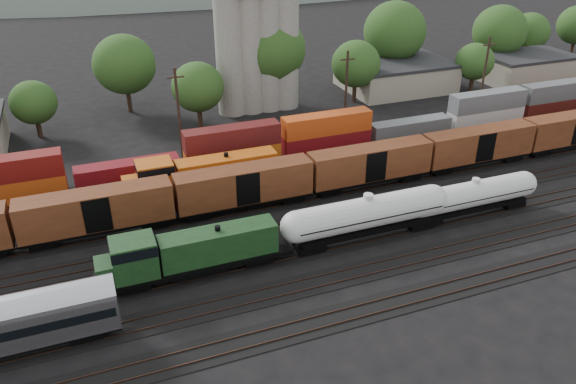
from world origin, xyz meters
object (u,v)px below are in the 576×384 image
object	(u,v)px
tank_car_a	(367,214)
green_locomotive	(185,253)
grain_silo	(256,40)
orange_locomotive	(199,175)

from	to	relation	value
tank_car_a	green_locomotive	bearing A→B (deg)	-180.00
tank_car_a	grain_silo	size ratio (longest dim) A/B	0.63
tank_car_a	grain_silo	bearing A→B (deg)	86.97
tank_car_a	orange_locomotive	bearing A→B (deg)	132.03
orange_locomotive	grain_silo	bearing A→B (deg)	58.89
green_locomotive	orange_locomotive	distance (m)	15.74
grain_silo	tank_car_a	bearing A→B (deg)	-93.03
green_locomotive	tank_car_a	xyz separation A→B (m)	(18.28, 0.00, 0.16)
orange_locomotive	green_locomotive	bearing A→B (deg)	-107.62
green_locomotive	grain_silo	xyz separation A→B (m)	(20.46, 41.00, 8.58)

